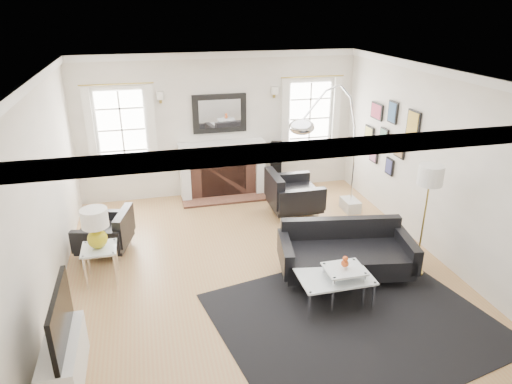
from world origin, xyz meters
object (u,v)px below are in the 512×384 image
object	(u,v)px
armchair_left	(108,233)
sofa	(345,253)
coffee_table	(330,271)
gourd_lamp	(96,226)
fireplace	(223,170)
armchair_right	(291,195)
arc_floor_lamp	(331,153)

from	to	relation	value
armchair_left	sofa	bearing A→B (deg)	-23.77
coffee_table	gourd_lamp	bearing A→B (deg)	158.96
fireplace	armchair_right	size ratio (longest dim) A/B	1.71
coffee_table	armchair_left	bearing A→B (deg)	146.17
fireplace	arc_floor_lamp	bearing A→B (deg)	-53.05
sofa	arc_floor_lamp	world-z (taller)	arc_floor_lamp
armchair_right	arc_floor_lamp	size ratio (longest dim) A/B	0.39
fireplace	arc_floor_lamp	world-z (taller)	arc_floor_lamp
armchair_right	arc_floor_lamp	distance (m)	1.34
coffee_table	arc_floor_lamp	size ratio (longest dim) A/B	0.37
armchair_left	armchair_right	size ratio (longest dim) A/B	1.00
armchair_left	gourd_lamp	distance (m)	0.97
sofa	arc_floor_lamp	size ratio (longest dim) A/B	0.77
fireplace	sofa	distance (m)	3.48
arc_floor_lamp	fireplace	bearing A→B (deg)	126.95
armchair_left	armchair_right	xyz separation A→B (m)	(3.20, 0.65, 0.06)
sofa	gourd_lamp	xyz separation A→B (m)	(-3.38, 0.66, 0.52)
coffee_table	gourd_lamp	xyz separation A→B (m)	(-2.95, 1.14, 0.47)
arc_floor_lamp	armchair_left	bearing A→B (deg)	177.98
gourd_lamp	armchair_left	bearing A→B (deg)	86.05
armchair_left	coffee_table	size ratio (longest dim) A/B	1.07
armchair_right	sofa	bearing A→B (deg)	-86.68
gourd_lamp	arc_floor_lamp	size ratio (longest dim) A/B	0.23
armchair_left	fireplace	bearing A→B (deg)	40.07
sofa	armchair_right	xyz separation A→B (m)	(-0.12, 2.12, 0.04)
fireplace	armchair_left	bearing A→B (deg)	-139.93
fireplace	sofa	world-z (taller)	fireplace
gourd_lamp	arc_floor_lamp	xyz separation A→B (m)	(3.65, 0.68, 0.54)
armchair_left	armchair_right	distance (m)	3.27
armchair_right	arc_floor_lamp	world-z (taller)	arc_floor_lamp
coffee_table	gourd_lamp	distance (m)	3.19
coffee_table	gourd_lamp	size ratio (longest dim) A/B	1.61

